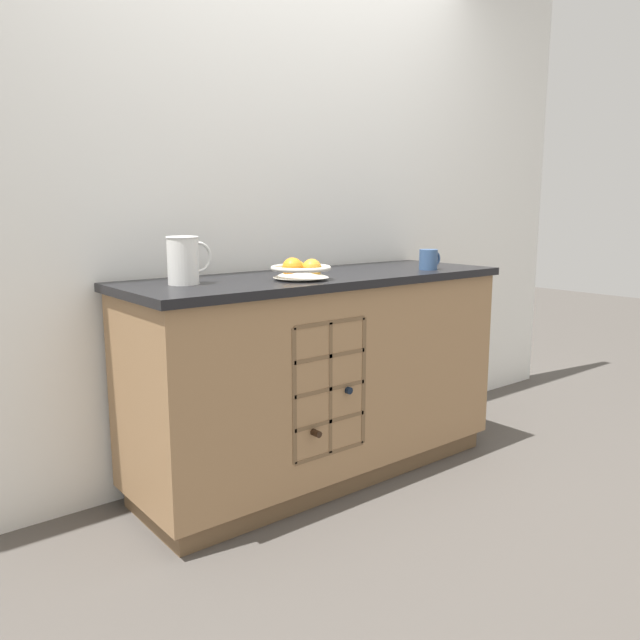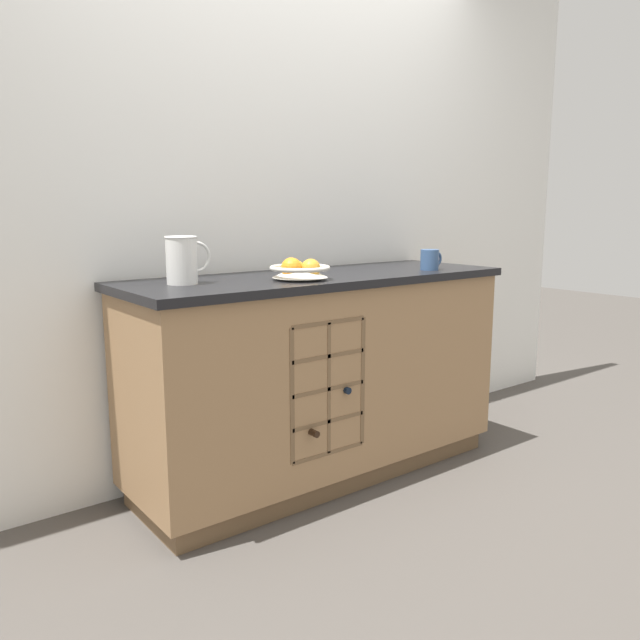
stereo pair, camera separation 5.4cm
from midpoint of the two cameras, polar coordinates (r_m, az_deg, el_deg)
ground_plane at (r=2.98m, az=0.53°, el=-13.80°), size 14.00×14.00×0.00m
back_wall at (r=3.00m, az=-3.65°, el=11.40°), size 4.40×0.06×2.55m
kitchen_island at (r=2.82m, az=0.54°, el=-5.05°), size 1.77×0.62×0.92m
fruit_bowl at (r=2.53m, az=-1.25°, el=4.60°), size 0.25×0.25×0.09m
white_pitcher at (r=2.42m, az=-11.84°, el=5.48°), size 0.18×0.12×0.18m
ceramic_mug at (r=2.98m, az=10.55°, el=5.44°), size 0.12×0.09×0.10m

